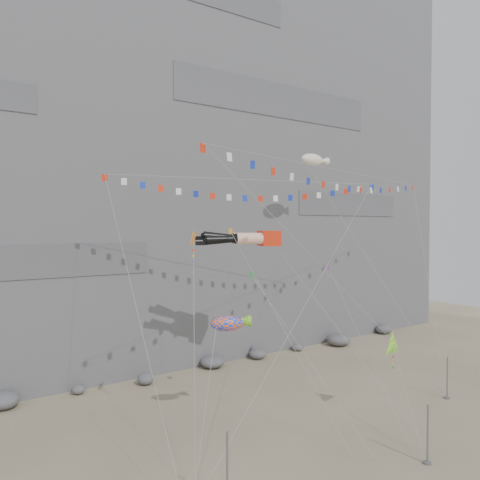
{
  "coord_description": "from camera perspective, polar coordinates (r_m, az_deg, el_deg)",
  "views": [
    {
      "loc": [
        -25.38,
        -25.49,
        15.05
      ],
      "look_at": [
        -1.89,
        9.0,
        13.85
      ],
      "focal_mm": 35.0,
      "sensor_mm": 36.0,
      "label": 1
    }
  ],
  "objects": [
    {
      "name": "ground",
      "position": [
        38.99,
        10.49,
        -21.08
      ],
      "size": [
        120.0,
        120.0,
        0.0
      ],
      "primitive_type": "plane",
      "color": "gray",
      "rests_on": "ground"
    },
    {
      "name": "cliff",
      "position": [
        63.62,
        -10.49,
        10.62
      ],
      "size": [
        80.0,
        28.0,
        50.0
      ],
      "primitive_type": "cube",
      "color": "slate",
      "rests_on": "ground"
    },
    {
      "name": "talus_boulders",
      "position": [
        51.56,
        -3.38,
        -14.63
      ],
      "size": [
        60.0,
        3.0,
        1.2
      ],
      "primitive_type": null,
      "color": "slate",
      "rests_on": "ground"
    },
    {
      "name": "anchor_pole_left",
      "position": [
        27.19,
        -1.56,
        -26.56
      ],
      "size": [
        0.12,
        0.12,
        4.4
      ],
      "primitive_type": "cylinder",
      "color": "slate",
      "rests_on": "ground"
    },
    {
      "name": "anchor_pole_center",
      "position": [
        34.14,
        21.9,
        -21.12
      ],
      "size": [
        0.12,
        0.12,
        3.8
      ],
      "primitive_type": "cylinder",
      "color": "slate",
      "rests_on": "ground"
    },
    {
      "name": "anchor_pole_right",
      "position": [
        46.23,
        23.95,
        -15.1
      ],
      "size": [
        0.12,
        0.12,
        3.68
      ],
      "primitive_type": "cylinder",
      "color": "slate",
      "rests_on": "ground"
    },
    {
      "name": "legs_kite",
      "position": [
        40.35,
        0.78,
        0.19
      ],
      "size": [
        8.89,
        17.63,
        20.21
      ],
      "rotation": [
        0.0,
        0.0,
        -0.37
      ],
      "color": "red",
      "rests_on": "ground"
    },
    {
      "name": "flag_banner_upper",
      "position": [
        42.08,
        1.55,
        7.32
      ],
      "size": [
        26.08,
        16.18,
        26.89
      ],
      "color": "red",
      "rests_on": "ground"
    },
    {
      "name": "flag_banner_lower",
      "position": [
        42.55,
        12.5,
        8.15
      ],
      "size": [
        34.28,
        10.76,
        22.36
      ],
      "color": "red",
      "rests_on": "ground"
    },
    {
      "name": "harlequin_kite",
      "position": [
        30.74,
        -5.69,
        0.13
      ],
      "size": [
        3.44,
        5.58,
        15.36
      ],
      "color": "red",
      "rests_on": "ground"
    },
    {
      "name": "fish_windsock",
      "position": [
        34.31,
        -1.59,
        -10.16
      ],
      "size": [
        8.02,
        7.26,
        11.68
      ],
      "color": "#FF5E0D",
      "rests_on": "ground"
    },
    {
      "name": "delta_kite",
      "position": [
        38.48,
        18.21,
        -12.19
      ],
      "size": [
        4.58,
        5.54,
        8.46
      ],
      "color": "yellow",
      "rests_on": "ground"
    },
    {
      "name": "blimp_windsock",
      "position": [
        51.66,
        8.82,
        9.58
      ],
      "size": [
        7.21,
        14.35,
        26.38
      ],
      "color": "#F4E5C9",
      "rests_on": "ground"
    },
    {
      "name": "small_kite_a",
      "position": [
        37.76,
        -0.88,
        0.58
      ],
      "size": [
        2.76,
        11.8,
        18.56
      ],
      "color": "orange",
      "rests_on": "ground"
    },
    {
      "name": "small_kite_b",
      "position": [
        45.06,
        10.91,
        -3.68
      ],
      "size": [
        5.42,
        13.21,
        17.43
      ],
      "color": "purple",
      "rests_on": "ground"
    },
    {
      "name": "small_kite_c",
      "position": [
        36.14,
        1.64,
        -4.63
      ],
      "size": [
        3.42,
        10.56,
        15.22
      ],
      "color": "#179529",
      "rests_on": "ground"
    }
  ]
}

